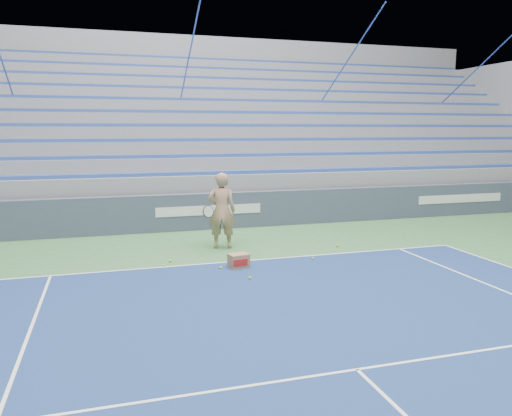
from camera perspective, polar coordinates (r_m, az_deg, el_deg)
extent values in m
cube|color=white|center=(11.52, -1.52, -6.06)|extent=(10.97, 0.05, 0.00)
cube|color=white|center=(6.71, 11.46, -17.63)|extent=(8.23, 0.05, 0.00)
cube|color=#3C455B|center=(15.23, -5.47, -0.35)|extent=(30.00, 0.30, 1.10)
cube|color=white|center=(15.06, -5.36, -0.26)|extent=(3.20, 0.02, 0.28)
cube|color=white|center=(18.98, 22.35, 1.00)|extent=(3.40, 0.02, 0.28)
cube|color=gray|center=(19.66, -8.07, 1.69)|extent=(30.00, 8.50, 1.10)
cube|color=gray|center=(19.58, -8.12, 4.02)|extent=(30.00, 8.50, 0.50)
cube|color=#2B499C|center=(15.75, -6.02, 4.00)|extent=(29.60, 0.42, 0.11)
cube|color=gray|center=(19.97, -8.33, 5.54)|extent=(30.00, 7.65, 0.50)
cube|color=#2B499C|center=(16.55, -6.59, 5.96)|extent=(29.60, 0.42, 0.11)
cube|color=gray|center=(20.36, -8.54, 7.01)|extent=(30.00, 6.80, 0.50)
cube|color=#2B499C|center=(17.37, -7.12, 7.74)|extent=(29.60, 0.42, 0.11)
cube|color=gray|center=(20.78, -8.74, 8.42)|extent=(30.00, 5.95, 0.50)
cube|color=#2B499C|center=(18.20, -7.61, 9.35)|extent=(29.60, 0.42, 0.11)
cube|color=gray|center=(21.20, -8.94, 9.78)|extent=(30.00, 5.10, 0.50)
cube|color=#2B499C|center=(19.05, -8.05, 10.82)|extent=(29.60, 0.42, 0.11)
cube|color=gray|center=(21.63, -9.13, 11.08)|extent=(30.00, 4.25, 0.50)
cube|color=#2B499C|center=(19.92, -8.46, 12.17)|extent=(29.60, 0.42, 0.11)
cube|color=gray|center=(22.08, -9.31, 12.33)|extent=(30.00, 3.40, 0.50)
cube|color=#2B499C|center=(20.79, -8.85, 13.40)|extent=(29.60, 0.42, 0.11)
cube|color=gray|center=(22.54, -9.49, 13.52)|extent=(30.00, 2.55, 0.50)
cube|color=#2B499C|center=(21.68, -9.20, 14.53)|extent=(29.60, 0.42, 0.11)
cube|color=gray|center=(23.00, -9.66, 14.68)|extent=(30.00, 1.70, 0.50)
cube|color=#2B499C|center=(22.57, -9.53, 15.57)|extent=(29.60, 0.42, 0.11)
cube|color=gray|center=(23.48, -9.83, 15.78)|extent=(30.00, 0.85, 0.50)
cube|color=#2B499C|center=(23.47, -9.83, 16.53)|extent=(29.60, 0.42, 0.11)
cube|color=gray|center=(26.42, 26.70, 8.10)|extent=(0.30, 8.80, 6.10)
cube|color=gray|center=(24.03, -9.90, 10.35)|extent=(31.00, 0.40, 7.30)
cylinder|color=#334FB4|center=(19.61, -26.40, 12.71)|extent=(0.05, 8.53, 5.04)
cylinder|color=#334FB4|center=(19.58, -8.33, 13.53)|extent=(0.05, 8.53, 5.04)
cylinder|color=#334FB4|center=(21.31, 8.28, 13.15)|extent=(0.05, 8.53, 5.04)
cylinder|color=#334FB4|center=(24.43, 21.45, 12.09)|extent=(0.05, 8.53, 5.04)
imported|color=tan|center=(12.66, -3.95, -0.30)|extent=(0.80, 0.63, 1.94)
cylinder|color=black|center=(12.35, -5.27, -0.64)|extent=(0.12, 0.27, 0.08)
cylinder|color=beige|center=(12.05, -5.48, -0.40)|extent=(0.29, 0.16, 0.28)
torus|color=black|center=(12.05, -5.48, -0.40)|extent=(0.31, 0.18, 0.30)
cube|color=#9A6B4A|center=(10.98, -2.00, -6.05)|extent=(0.46, 0.38, 0.31)
cube|color=#B21E19|center=(10.83, -1.78, -6.27)|extent=(0.33, 0.07, 0.14)
sphere|color=#A4CF2A|center=(11.27, -10.50, -6.45)|extent=(0.07, 0.07, 0.07)
sphere|color=#A4CF2A|center=(13.09, 9.29, -4.26)|extent=(0.07, 0.07, 0.07)
sphere|color=#A4CF2A|center=(11.74, 6.52, -5.74)|extent=(0.07, 0.07, 0.07)
sphere|color=#A4CF2A|center=(10.16, -0.69, -8.00)|extent=(0.07, 0.07, 0.07)
sphere|color=#A4CF2A|center=(11.62, -9.76, -5.97)|extent=(0.07, 0.07, 0.07)
sphere|color=#A4CF2A|center=(10.92, -4.03, -6.82)|extent=(0.07, 0.07, 0.07)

